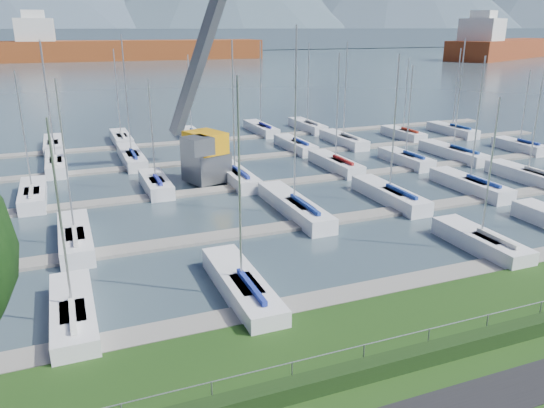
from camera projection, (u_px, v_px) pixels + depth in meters
water at (78, 56)px, 250.09m from camera, size 800.00×540.00×0.20m
hedge at (391, 364)px, 20.38m from camera, size 80.00×0.70×0.70m
fence at (387, 339)px, 20.47m from camera, size 80.00×0.04×0.04m
foothill at (71, 39)px, 309.74m from camera, size 900.00×80.00×12.00m
docks at (210, 191)px, 43.83m from camera, size 90.00×41.60×0.25m
crane at (206, 116)px, 45.96m from camera, size 7.46×13.01×22.35m
cargo_ship_mid at (124, 51)px, 219.92m from camera, size 107.40×21.68×21.50m
cargo_ship_east at (504, 49)px, 232.64m from camera, size 88.15×55.02×21.50m
sailboat_fleet at (183, 119)px, 44.55m from camera, size 74.88×49.35×13.38m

